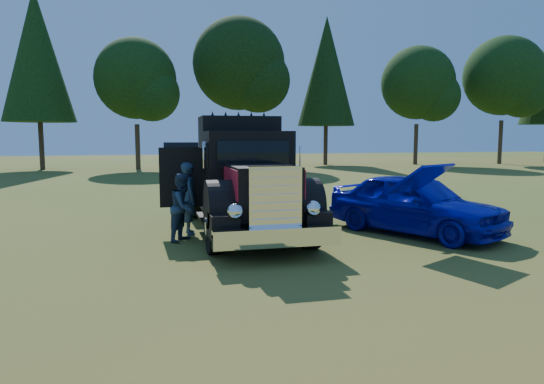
{
  "coord_description": "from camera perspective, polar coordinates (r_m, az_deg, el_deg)",
  "views": [
    {
      "loc": [
        -2.97,
        -9.13,
        2.46
      ],
      "look_at": [
        -0.16,
        2.18,
        1.13
      ],
      "focal_mm": 32.0,
      "sensor_mm": 36.0,
      "label": 1
    }
  ],
  "objects": [
    {
      "name": "ground",
      "position": [
        9.91,
        4.0,
        -7.89
      ],
      "size": [
        120.0,
        120.0,
        0.0
      ],
      "primitive_type": "plane",
      "color": "#2F591A",
      "rests_on": "ground"
    },
    {
      "name": "treeline",
      "position": [
        36.57,
        -10.59,
        14.64
      ],
      "size": [
        72.1,
        23.52,
        13.84
      ],
      "color": "#2D2116",
      "rests_on": "ground"
    },
    {
      "name": "diamond_t_truck",
      "position": [
        12.38,
        -3.23,
        1.02
      ],
      "size": [
        3.38,
        7.16,
        3.0
      ],
      "color": "black",
      "rests_on": "ground"
    },
    {
      "name": "hotrod_coupe",
      "position": [
        12.81,
        16.44,
        -1.31
      ],
      "size": [
        3.71,
        4.88,
        1.89
      ],
      "color": "#071098",
      "rests_on": "ground"
    },
    {
      "name": "spectator_near",
      "position": [
        12.43,
        -9.7,
        -0.73
      ],
      "size": [
        0.48,
        0.7,
        1.83
      ],
      "primitive_type": "imported",
      "rotation": [
        0.0,
        0.0,
        1.64
      ],
      "color": "#21324D",
      "rests_on": "ground"
    },
    {
      "name": "spectator_far",
      "position": [
        11.65,
        -10.38,
        -1.76
      ],
      "size": [
        0.95,
        0.99,
        1.62
      ],
      "primitive_type": "imported",
      "rotation": [
        0.0,
        0.0,
        0.98
      ],
      "color": "navy",
      "rests_on": "ground"
    }
  ]
}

